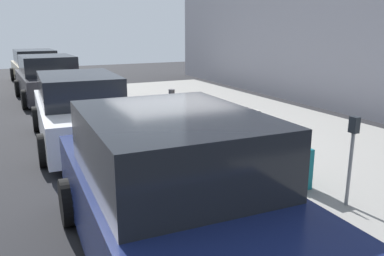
# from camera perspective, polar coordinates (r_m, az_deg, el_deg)

# --- Properties ---
(ground_plane) EXTENTS (40.00, 40.00, 0.00)m
(ground_plane) POSITION_cam_1_polar(r_m,az_deg,el_deg) (8.98, -2.86, -2.20)
(ground_plane) COLOR black
(sidewalk_curb) EXTENTS (18.00, 5.00, 0.14)m
(sidewalk_curb) POSITION_cam_1_polar(r_m,az_deg,el_deg) (10.17, 10.20, -0.03)
(sidewalk_curb) COLOR gray
(sidewalk_curb) RESTS_ON ground_plane
(suitcase_teal_0) EXTENTS (0.51, 0.26, 0.90)m
(suitcase_teal_0) POSITION_cam_1_polar(r_m,az_deg,el_deg) (6.38, 14.87, -5.33)
(suitcase_teal_0) COLOR #0F606B
(suitcase_teal_0) RESTS_ON sidewalk_curb
(suitcase_olive_1) EXTENTS (0.45, 0.18, 0.94)m
(suitcase_olive_1) POSITION_cam_1_polar(r_m,az_deg,el_deg) (6.70, 11.14, -4.12)
(suitcase_olive_1) COLOR #59601E
(suitcase_olive_1) RESTS_ON sidewalk_curb
(suitcase_navy_2) EXTENTS (0.49, 0.19, 1.05)m
(suitcase_navy_2) POSITION_cam_1_polar(r_m,az_deg,el_deg) (7.10, 8.64, -2.59)
(suitcase_navy_2) COLOR navy
(suitcase_navy_2) RESTS_ON sidewalk_curb
(suitcase_red_3) EXTENTS (0.47, 0.26, 0.87)m
(suitcase_red_3) POSITION_cam_1_polar(r_m,az_deg,el_deg) (7.58, 6.65, -2.15)
(suitcase_red_3) COLOR red
(suitcase_red_3) RESTS_ON sidewalk_curb
(suitcase_silver_4) EXTENTS (0.44, 0.28, 0.79)m
(suitcase_silver_4) POSITION_cam_1_polar(r_m,az_deg,el_deg) (8.01, 4.75, -1.23)
(suitcase_silver_4) COLOR #9EA0A8
(suitcase_silver_4) RESTS_ON sidewalk_curb
(suitcase_black_5) EXTENTS (0.44, 0.25, 0.69)m
(suitcase_black_5) POSITION_cam_1_polar(r_m,az_deg,el_deg) (8.42, 3.09, -0.13)
(suitcase_black_5) COLOR black
(suitcase_black_5) RESTS_ON sidewalk_curb
(suitcase_maroon_6) EXTENTS (0.43, 0.20, 0.72)m
(suitcase_maroon_6) POSITION_cam_1_polar(r_m,az_deg,el_deg) (8.80, 1.14, 0.64)
(suitcase_maroon_6) COLOR maroon
(suitcase_maroon_6) RESTS_ON sidewalk_curb
(fire_hydrant) EXTENTS (0.39, 0.21, 0.71)m
(fire_hydrant) POSITION_cam_1_polar(r_m,az_deg,el_deg) (9.54, -1.01, 1.98)
(fire_hydrant) COLOR #D89E0C
(fire_hydrant) RESTS_ON sidewalk_curb
(bollard_post) EXTENTS (0.15, 0.15, 0.93)m
(bollard_post) POSITION_cam_1_polar(r_m,az_deg,el_deg) (9.87, -2.94, 2.95)
(bollard_post) COLOR #333338
(bollard_post) RESTS_ON sidewalk_curb
(parking_meter) EXTENTS (0.12, 0.09, 1.27)m
(parking_meter) POSITION_cam_1_polar(r_m,az_deg,el_deg) (5.76, 22.17, -2.78)
(parking_meter) COLOR slate
(parking_meter) RESTS_ON sidewalk_curb
(parked_car_navy_0) EXTENTS (4.40, 2.22, 1.71)m
(parked_car_navy_0) POSITION_cam_1_polar(r_m,az_deg,el_deg) (4.32, -2.85, -9.71)
(parked_car_navy_0) COLOR #141E4C
(parked_car_navy_0) RESTS_ON ground_plane
(parked_car_white_1) EXTENTS (4.66, 2.15, 1.55)m
(parked_car_white_1) POSITION_cam_1_polar(r_m,az_deg,el_deg) (9.25, -15.91, 2.42)
(parked_car_white_1) COLOR silver
(parked_car_white_1) RESTS_ON ground_plane
(parked_car_charcoal_2) EXTENTS (4.46, 2.21, 1.60)m
(parked_car_charcoal_2) POSITION_cam_1_polar(r_m,az_deg,el_deg) (15.08, -20.08, 6.61)
(parked_car_charcoal_2) COLOR black
(parked_car_charcoal_2) RESTS_ON ground_plane
(parked_car_beige_3) EXTENTS (4.68, 2.19, 1.56)m
(parked_car_beige_3) POSITION_cam_1_polar(r_m,az_deg,el_deg) (20.08, -21.72, 8.15)
(parked_car_beige_3) COLOR tan
(parked_car_beige_3) RESTS_ON ground_plane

